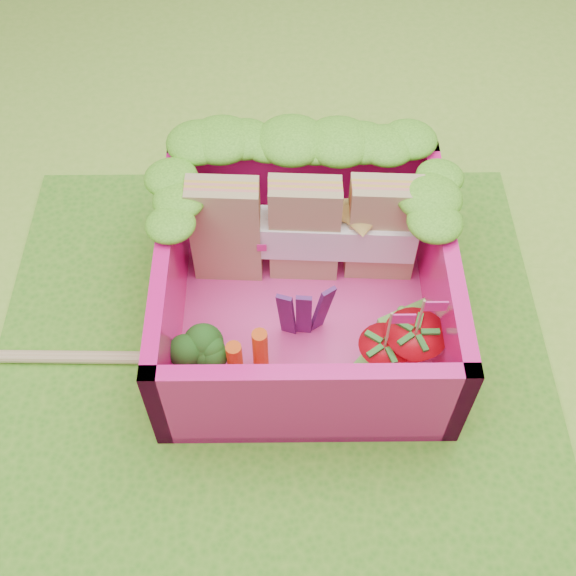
% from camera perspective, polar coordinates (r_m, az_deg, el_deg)
% --- Properties ---
extents(ground, '(14.00, 14.00, 0.00)m').
position_cam_1_polar(ground, '(3.38, -1.30, -6.96)').
color(ground, '#85C136').
rests_on(ground, ground).
extents(placemat, '(2.60, 2.60, 0.03)m').
position_cam_1_polar(placemat, '(3.37, -1.30, -6.83)').
color(placemat, '#479521').
rests_on(placemat, ground).
extents(bento_floor, '(1.30, 1.30, 0.05)m').
position_cam_1_polar(bento_floor, '(3.50, 1.29, -2.19)').
color(bento_floor, '#E2398D').
rests_on(bento_floor, placemat).
extents(bento_box, '(1.30, 1.30, 0.55)m').
position_cam_1_polar(bento_box, '(3.29, 1.37, 0.27)').
color(bento_box, '#EB137B').
rests_on(bento_box, placemat).
extents(lettuce_ruffle, '(1.43, 0.76, 0.11)m').
position_cam_1_polar(lettuce_ruffle, '(3.36, 1.29, 10.21)').
color(lettuce_ruffle, '#358418').
rests_on(lettuce_ruffle, bento_box).
extents(sandwich_stack, '(1.08, 0.22, 0.58)m').
position_cam_1_polar(sandwich_stack, '(3.42, 1.38, 4.58)').
color(sandwich_stack, tan).
rests_on(sandwich_stack, bento_floor).
extents(broccoli, '(0.34, 0.34, 0.25)m').
position_cam_1_polar(broccoli, '(3.18, -6.78, -4.71)').
color(broccoli, '#66A851').
rests_on(broccoli, bento_floor).
extents(carrot_sticks, '(0.18, 0.13, 0.27)m').
position_cam_1_polar(carrot_sticks, '(3.18, -3.19, -5.48)').
color(carrot_sticks, '#E45313').
rests_on(carrot_sticks, bento_floor).
extents(purple_wedges, '(0.23, 0.08, 0.38)m').
position_cam_1_polar(purple_wedges, '(3.24, 1.29, -1.99)').
color(purple_wedges, '#481751').
rests_on(purple_wedges, bento_floor).
extents(strawberry_left, '(0.23, 0.23, 0.47)m').
position_cam_1_polar(strawberry_left, '(3.22, 7.50, -5.52)').
color(strawberry_left, red).
rests_on(strawberry_left, bento_floor).
extents(strawberry_right, '(0.27, 0.27, 0.51)m').
position_cam_1_polar(strawberry_right, '(3.24, 9.76, -4.80)').
color(strawberry_right, red).
rests_on(strawberry_right, bento_floor).
extents(snap_peas, '(0.57, 0.58, 0.05)m').
position_cam_1_polar(snap_peas, '(3.38, 7.49, -4.41)').
color(snap_peas, '#5EC23D').
rests_on(snap_peas, bento_floor).
extents(chopsticks, '(2.19, 0.11, 0.05)m').
position_cam_1_polar(chopsticks, '(3.50, -15.98, -5.27)').
color(chopsticks, tan).
rests_on(chopsticks, placemat).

